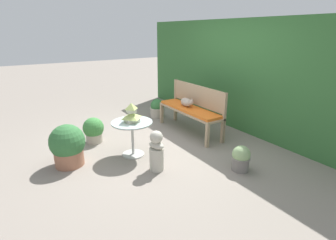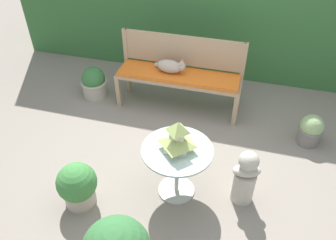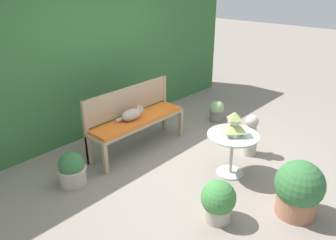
{
  "view_description": "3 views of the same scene",
  "coord_description": "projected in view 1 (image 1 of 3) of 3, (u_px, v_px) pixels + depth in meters",
  "views": [
    {
      "loc": [
        3.97,
        -2.26,
        2.06
      ],
      "look_at": [
        0.01,
        0.25,
        0.45
      ],
      "focal_mm": 28.0,
      "sensor_mm": 36.0,
      "label": 1
    },
    {
      "loc": [
        0.66,
        -2.75,
        2.77
      ],
      "look_at": [
        -0.13,
        0.11,
        0.4
      ],
      "focal_mm": 35.0,
      "sensor_mm": 36.0,
      "label": 2
    },
    {
      "loc": [
        -3.35,
        -2.53,
        2.57
      ],
      "look_at": [
        0.02,
        0.51,
        0.55
      ],
      "focal_mm": 35.0,
      "sensor_mm": 36.0,
      "label": 3
    }
  ],
  "objects": [
    {
      "name": "garden_bench",
      "position": [
        189.0,
        111.0,
        5.48
      ],
      "size": [
        1.68,
        0.44,
        0.54
      ],
      "color": "tan",
      "rests_on": "ground"
    },
    {
      "name": "potted_plant_bench_left",
      "position": [
        68.0,
        146.0,
        4.14
      ],
      "size": [
        0.55,
        0.55,
        0.68
      ],
      "color": "#9E664C",
      "rests_on": "ground"
    },
    {
      "name": "ground",
      "position": [
        157.0,
        145.0,
        4.98
      ],
      "size": [
        30.0,
        30.0,
        0.0
      ],
      "primitive_type": "plane",
      "color": "gray"
    },
    {
      "name": "potted_plant_path_edge",
      "position": [
        241.0,
        158.0,
        4.02
      ],
      "size": [
        0.29,
        0.29,
        0.4
      ],
      "color": "slate",
      "rests_on": "ground"
    },
    {
      "name": "bench_backrest",
      "position": [
        197.0,
        98.0,
        5.5
      ],
      "size": [
        1.68,
        0.06,
        0.99
      ],
      "color": "tan",
      "rests_on": "ground"
    },
    {
      "name": "cat",
      "position": [
        187.0,
        102.0,
        5.52
      ],
      "size": [
        0.45,
        0.22,
        0.21
      ],
      "rotation": [
        0.0,
        0.0,
        -0.08
      ],
      "color": "#A89989",
      "rests_on": "garden_bench"
    },
    {
      "name": "pagoda_birdhouse",
      "position": [
        131.0,
        114.0,
        4.35
      ],
      "size": [
        0.28,
        0.28,
        0.33
      ],
      "color": "beige",
      "rests_on": "patio_table"
    },
    {
      "name": "patio_table",
      "position": [
        132.0,
        129.0,
        4.43
      ],
      "size": [
        0.7,
        0.7,
        0.61
      ],
      "color": "#B7B7B2",
      "rests_on": "ground"
    },
    {
      "name": "potted_plant_hedge_corner",
      "position": [
        157.0,
        108.0,
        6.53
      ],
      "size": [
        0.38,
        0.38,
        0.46
      ],
      "color": "#ADA393",
      "rests_on": "ground"
    },
    {
      "name": "foliage_hedge_back",
      "position": [
        248.0,
        74.0,
        5.81
      ],
      "size": [
        6.4,
        0.93,
        2.3
      ],
      "primitive_type": "cube",
      "color": "#336633",
      "rests_on": "ground"
    },
    {
      "name": "potted_plant_table_far",
      "position": [
        94.0,
        130.0,
        5.03
      ],
      "size": [
        0.4,
        0.4,
        0.5
      ],
      "color": "#ADA393",
      "rests_on": "ground"
    },
    {
      "name": "garden_bust",
      "position": [
        156.0,
        151.0,
        3.99
      ],
      "size": [
        0.31,
        0.23,
        0.65
      ],
      "rotation": [
        0.0,
        0.0,
        0.29
      ],
      "color": "#B7B2A3",
      "rests_on": "ground"
    }
  ]
}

